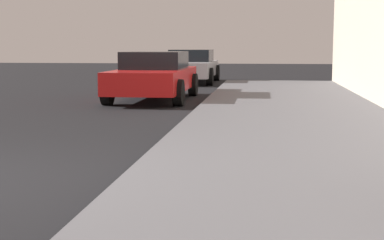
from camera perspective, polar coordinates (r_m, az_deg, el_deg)
name	(u,v)px	position (r m, az deg, el deg)	size (l,w,h in m)	color
sidewalk	(325,188)	(5.74, 12.96, -6.54)	(4.00, 32.00, 0.15)	#5B5B60
car_red	(154,76)	(15.27, -3.77, 4.40)	(1.96, 4.39, 1.27)	red
car_silver	(191,66)	(22.32, -0.09, 5.35)	(1.95, 4.48, 1.27)	#B7B7BF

